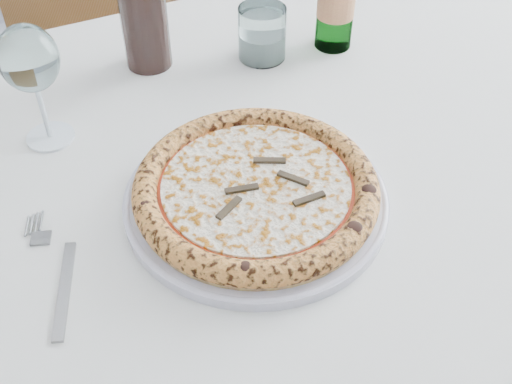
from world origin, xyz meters
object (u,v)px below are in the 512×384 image
at_px(tumbler, 262,37).
at_px(wine_glass, 29,62).
at_px(chair_far, 99,38).
at_px(plate, 256,199).
at_px(dining_table, 220,205).
at_px(pizza, 256,188).

bearing_deg(tumbler, wine_glass, -175.06).
distance_m(chair_far, plate, 0.88).
bearing_deg(dining_table, plate, -90.00).
distance_m(plate, wine_glass, 0.33).
relative_size(chair_far, wine_glass, 5.49).
xyz_separation_m(dining_table, tumbler, (0.18, 0.18, 0.12)).
relative_size(dining_table, wine_glass, 8.93).
relative_size(chair_far, tumbler, 11.18).
relative_size(pizza, wine_glass, 1.74).
bearing_deg(tumbler, chair_far, 100.40).
relative_size(dining_table, plate, 4.74).
distance_m(dining_table, pizza, 0.15).
bearing_deg(chair_far, plate, -94.85).
bearing_deg(wine_glass, tumbler, 4.94).
bearing_deg(chair_far, dining_table, -95.49).
bearing_deg(pizza, plate, -32.01).
bearing_deg(plate, pizza, 147.99).
bearing_deg(chair_far, tumbler, -79.60).
height_order(plate, tumbler, tumbler).
bearing_deg(pizza, tumbler, 58.04).
bearing_deg(plate, wine_glass, 125.29).
relative_size(dining_table, tumbler, 18.18).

